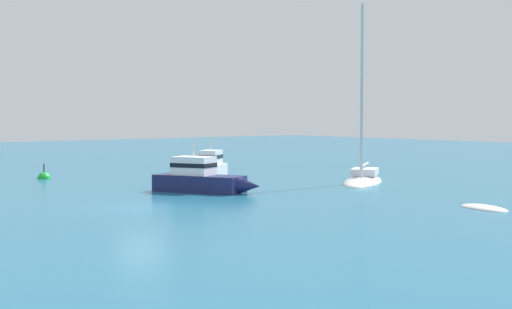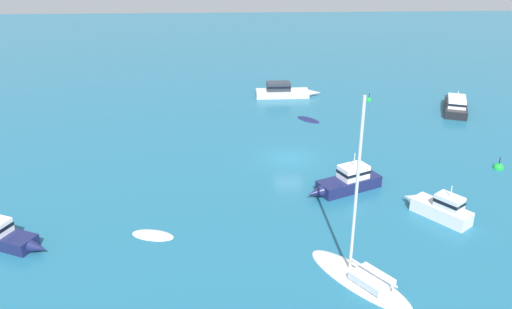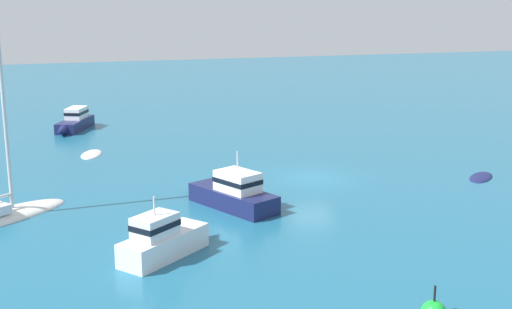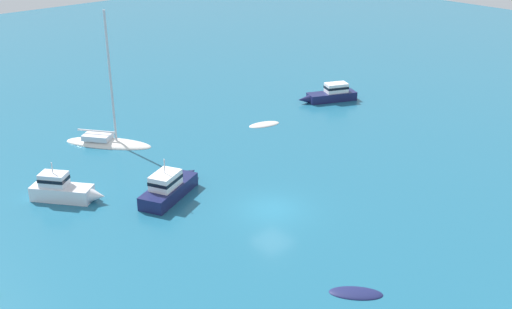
{
  "view_description": "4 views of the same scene",
  "coord_description": "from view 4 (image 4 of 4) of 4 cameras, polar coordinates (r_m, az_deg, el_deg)",
  "views": [
    {
      "loc": [
        -31.61,
        18.4,
        4.45
      ],
      "look_at": [
        1.04,
        -7.65,
        2.15
      ],
      "focal_mm": 54.75,
      "sensor_mm": 36.0,
      "label": 1
    },
    {
      "loc": [
        -4.66,
        -42.29,
        19.26
      ],
      "look_at": [
        -3.04,
        -3.33,
        1.9
      ],
      "focal_mm": 37.15,
      "sensor_mm": 36.0,
      "label": 2
    },
    {
      "loc": [
        35.57,
        -14.88,
        10.41
      ],
      "look_at": [
        1.21,
        -3.89,
        1.98
      ],
      "focal_mm": 46.96,
      "sensor_mm": 36.0,
      "label": 3
    },
    {
      "loc": [
        24.81,
        26.17,
        19.66
      ],
      "look_at": [
        -0.78,
        -2.49,
        2.95
      ],
      "focal_mm": 43.42,
      "sensor_mm": 36.0,
      "label": 4
    }
  ],
  "objects": [
    {
      "name": "skiff",
      "position": [
        33.7,
        9.19,
        -12.53
      ],
      "size": [
        2.8,
        2.92,
        0.33
      ],
      "rotation": [
        0.0,
        0.0,
        5.45
      ],
      "color": "#191E4C",
      "rests_on": "ground"
    },
    {
      "name": "sailboat",
      "position": [
        52.69,
        -13.53,
        1.16
      ],
      "size": [
        6.2,
        7.34,
        11.45
      ],
      "rotation": [
        0.0,
        0.0,
        2.2
      ],
      "color": "silver",
      "rests_on": "ground"
    },
    {
      "name": "skiff_1",
      "position": [
        55.48,
        0.76,
        2.76
      ],
      "size": [
        3.18,
        2.07,
        0.33
      ],
      "rotation": [
        0.0,
        0.0,
        6.01
      ],
      "color": "silver",
      "rests_on": "ground"
    },
    {
      "name": "powerboat_1",
      "position": [
        43.95,
        -17.27,
        -3.11
      ],
      "size": [
        4.14,
        4.79,
        2.71
      ],
      "rotation": [
        0.0,
        0.0,
        2.24
      ],
      "color": "white",
      "rests_on": "ground"
    },
    {
      "name": "ground_plane",
      "position": [
        41.07,
        1.51,
        -5.1
      ],
      "size": [
        160.0,
        160.0,
        0.0
      ],
      "primitive_type": "plane",
      "color": "#1E607F"
    },
    {
      "name": "powerboat",
      "position": [
        62.11,
        6.9,
        5.55
      ],
      "size": [
        5.99,
        3.53,
        1.75
      ],
      "rotation": [
        0.0,
        0.0,
        5.87
      ],
      "color": "#191E4C",
      "rests_on": "ground"
    },
    {
      "name": "cabin_cruiser",
      "position": [
        42.82,
        -7.95,
        -2.93
      ],
      "size": [
        6.27,
        3.94,
        3.01
      ],
      "rotation": [
        0.0,
        0.0,
        3.58
      ],
      "color": "#191E4C",
      "rests_on": "ground"
    }
  ]
}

